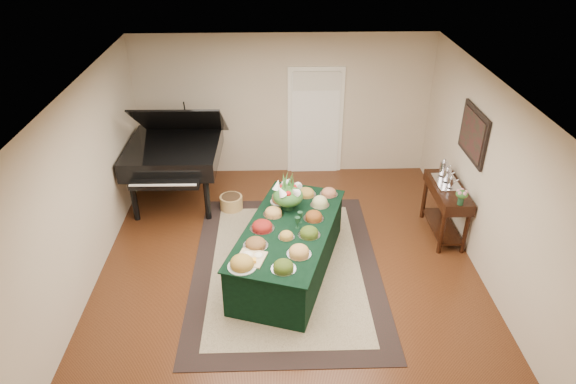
{
  "coord_description": "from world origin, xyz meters",
  "views": [
    {
      "loc": [
        -0.2,
        -6.11,
        4.75
      ],
      "look_at": [
        0.0,
        0.3,
        1.05
      ],
      "focal_mm": 32.0,
      "sensor_mm": 36.0,
      "label": 1
    }
  ],
  "objects_px": {
    "buffet_table": "(289,248)",
    "floral_centerpiece": "(288,192)",
    "grand_piano": "(174,152)",
    "mahogany_sideboard": "(447,198)"
  },
  "relations": [
    {
      "from": "floral_centerpiece",
      "to": "buffet_table",
      "type": "bearing_deg",
      "value": -90.47
    },
    {
      "from": "grand_piano",
      "to": "mahogany_sideboard",
      "type": "xyz_separation_m",
      "value": [
        4.4,
        -1.22,
        -0.28
      ]
    },
    {
      "from": "floral_centerpiece",
      "to": "grand_piano",
      "type": "bearing_deg",
      "value": 140.31
    },
    {
      "from": "buffet_table",
      "to": "mahogany_sideboard",
      "type": "xyz_separation_m",
      "value": [
        2.5,
        0.85,
        0.29
      ]
    },
    {
      "from": "buffet_table",
      "to": "grand_piano",
      "type": "distance_m",
      "value": 2.87
    },
    {
      "from": "floral_centerpiece",
      "to": "grand_piano",
      "type": "xyz_separation_m",
      "value": [
        -1.91,
        1.58,
        -0.08
      ]
    },
    {
      "from": "floral_centerpiece",
      "to": "mahogany_sideboard",
      "type": "relative_size",
      "value": 0.39
    },
    {
      "from": "buffet_table",
      "to": "floral_centerpiece",
      "type": "relative_size",
      "value": 5.74
    },
    {
      "from": "buffet_table",
      "to": "mahogany_sideboard",
      "type": "distance_m",
      "value": 2.66
    },
    {
      "from": "buffet_table",
      "to": "grand_piano",
      "type": "height_order",
      "value": "grand_piano"
    }
  ]
}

